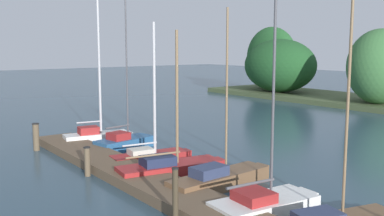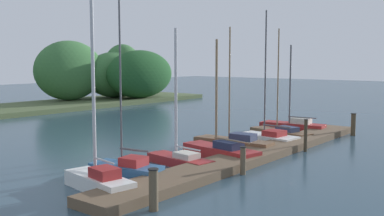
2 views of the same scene
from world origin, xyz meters
The scene contains 13 objects.
dock_pier centered at (0.00, 13.57, 0.17)m, with size 19.49×1.80×0.35m.
sailboat_0 centered at (-7.99, 15.17, 0.50)m, with size 1.47×3.41×7.75m.
sailboat_1 centered at (-6.21, 15.74, 0.38)m, with size 1.54×3.09×7.98m.
sailboat_2 centered at (-3.42, 15.44, 0.37)m, with size 1.35×3.51×5.73m.
sailboat_3 centered at (-1.15, 14.94, 0.35)m, with size 1.75×4.25×5.34m.
sailboat_4 centered at (0.89, 15.57, 0.34)m, with size 1.27×4.26×6.02m.
sailboat_5 centered at (3.45, 15.07, 0.33)m, with size 1.61×3.47×7.00m.
sailboat_6 centered at (5.56, 15.42, 0.29)m, with size 1.94×4.20×6.18m.
sailboat_7 centered at (7.90, 15.78, 0.36)m, with size 1.44×4.12×5.33m.
mooring_piling_0 centered at (-8.33, 12.25, 0.64)m, with size 0.32×0.32×1.27m.
mooring_piling_1 centered at (-3.09, 12.45, 0.56)m, with size 0.25×0.25×1.10m.
mooring_piling_2 centered at (2.60, 12.47, 0.79)m, with size 0.19×0.19×1.58m.
mooring_piling_3 centered at (8.73, 12.28, 0.66)m, with size 0.31×0.31×1.31m.
Camera 2 is at (-17.81, 3.29, 4.43)m, focal length 42.59 mm.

